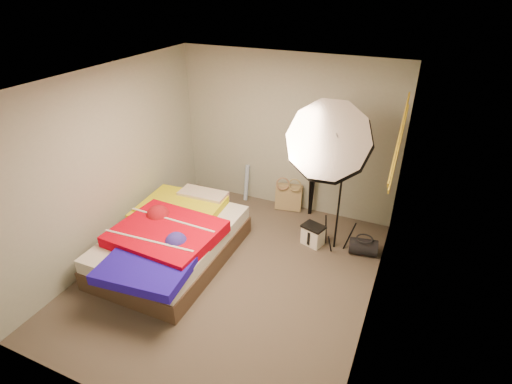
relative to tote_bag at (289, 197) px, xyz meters
The scene contains 15 objects.
floor 1.90m from the tote_bag, 93.73° to the right, with size 4.00×4.00×0.00m, color brown.
ceiling 2.96m from the tote_bag, 93.73° to the right, with size 4.00×4.00×0.00m, color silver.
wall_back 1.05m from the tote_bag, 135.88° to the left, with size 3.50×3.50×0.00m, color #9AA08F.
wall_front 4.02m from the tote_bag, 91.81° to the right, with size 3.50×3.50×0.00m, color #9AA08F.
wall_left 2.85m from the tote_bag, 134.87° to the right, with size 4.00×4.00×0.00m, color #9AA08F.
wall_right 2.69m from the tote_bag, 49.14° to the right, with size 4.00×4.00×0.00m, color #9AA08F.
tote_bag is the anchor object (origin of this frame).
wrapping_roll 0.79m from the tote_bag, behind, with size 0.07×0.07×0.62m, color #537EBF.
camera_case 1.04m from the tote_bag, 50.44° to the right, with size 0.29×0.20×0.29m, color white.
duffel_bag 1.56m from the tote_bag, 28.17° to the right, with size 0.23×0.23×0.38m, color black.
wall_stripe_upper 2.69m from the tote_bag, 38.55° to the right, with size 0.02×1.10×0.10m, color gold.
wall_stripe_lower 2.45m from the tote_bag, 32.68° to the right, with size 0.02×1.10×0.10m, color gold.
bed 2.14m from the tote_bag, 117.64° to the right, with size 1.50×2.26×0.60m.
photo_umbrella 1.84m from the tote_bag, 48.20° to the right, with size 1.30×0.94×2.27m.
camera_tripod 0.61m from the tote_bag, ahead, with size 0.07×0.07×1.21m.
Camera 1 is at (1.95, -3.57, 3.46)m, focal length 28.00 mm.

